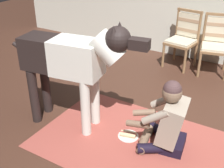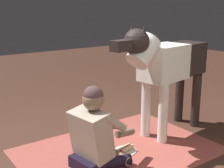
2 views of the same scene
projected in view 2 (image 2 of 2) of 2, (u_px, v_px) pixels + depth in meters
name	position (u px, v px, depth m)	size (l,w,h in m)	color
ground_plane	(113.00, 161.00, 3.16)	(14.91, 14.91, 0.00)	#43281D
area_rug	(118.00, 150.00, 3.38)	(2.08, 1.47, 0.01)	#9A463C
person_sitting_on_floor	(95.00, 134.00, 2.99)	(0.68, 0.57, 0.83)	black
large_dog	(167.00, 65.00, 3.62)	(1.68, 0.49, 1.35)	silver
hot_dog_on_plate	(126.00, 149.00, 3.36)	(0.24, 0.24, 0.06)	silver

